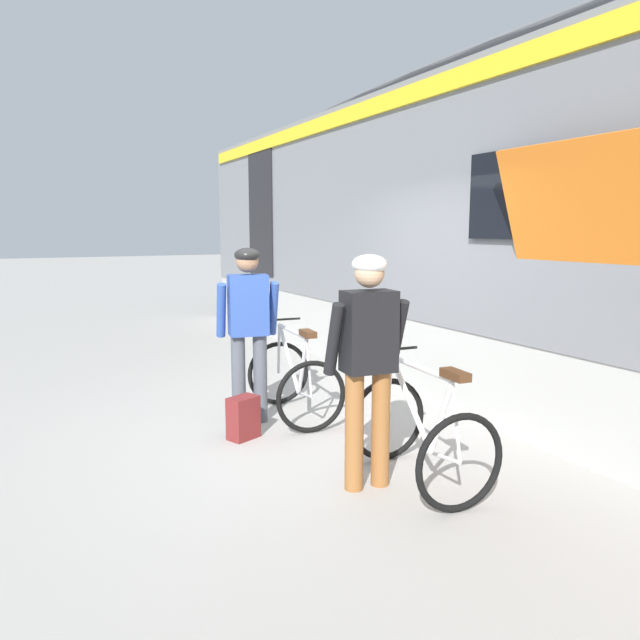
% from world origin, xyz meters
% --- Properties ---
extents(ground_plane, '(80.00, 80.00, 0.00)m').
position_xyz_m(ground_plane, '(0.00, 0.00, 0.00)').
color(ground_plane, '#A09E99').
extents(train_car, '(3.31, 16.29, 3.88)m').
position_xyz_m(train_car, '(3.22, -0.50, 1.97)').
color(train_car, slate).
rests_on(train_car, ground).
extents(cyclist_near_in_blue, '(0.65, 0.38, 1.76)m').
position_xyz_m(cyclist_near_in_blue, '(-0.31, 0.49, 1.05)').
color(cyclist_near_in_blue, '#4C515B').
rests_on(cyclist_near_in_blue, ground).
extents(cyclist_far_in_dark, '(0.63, 0.35, 1.76)m').
position_xyz_m(cyclist_far_in_dark, '(-0.06, -1.36, 1.05)').
color(cyclist_far_in_dark, '#935B2D').
rests_on(cyclist_far_in_dark, ground).
extents(bicycle_near_silver, '(0.81, 1.13, 0.99)m').
position_xyz_m(bicycle_near_silver, '(0.15, 0.42, 0.40)').
color(bicycle_near_silver, black).
rests_on(bicycle_near_silver, ground).
extents(bicycle_far_white, '(0.79, 1.12, 0.99)m').
position_xyz_m(bicycle_far_white, '(0.33, -1.50, 0.40)').
color(bicycle_far_white, black).
rests_on(bicycle_far_white, ground).
extents(backpack_on_platform, '(0.33, 0.27, 0.40)m').
position_xyz_m(backpack_on_platform, '(-0.53, 0.06, 0.20)').
color(backpack_on_platform, maroon).
rests_on(backpack_on_platform, ground).
extents(water_bottle_near_the_bikes, '(0.07, 0.07, 0.19)m').
position_xyz_m(water_bottle_near_the_bikes, '(0.48, -0.19, 0.09)').
color(water_bottle_near_the_bikes, red).
rests_on(water_bottle_near_the_bikes, ground).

